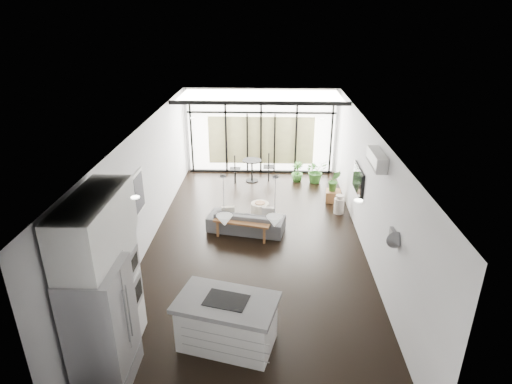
# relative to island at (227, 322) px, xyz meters

# --- Properties ---
(floor) EXTENTS (5.00, 10.00, 0.00)m
(floor) POSITION_rel_island_xyz_m (0.35, 3.19, -0.44)
(floor) COLOR black
(floor) RESTS_ON ground
(ceiling) EXTENTS (5.00, 10.00, 0.00)m
(ceiling) POSITION_rel_island_xyz_m (0.35, 3.19, 2.36)
(ceiling) COLOR white
(ceiling) RESTS_ON ground
(wall_left) EXTENTS (0.02, 10.00, 2.80)m
(wall_left) POSITION_rel_island_xyz_m (-2.15, 3.19, 0.96)
(wall_left) COLOR silver
(wall_left) RESTS_ON ground
(wall_right) EXTENTS (0.02, 10.00, 2.80)m
(wall_right) POSITION_rel_island_xyz_m (2.85, 3.19, 0.96)
(wall_right) COLOR silver
(wall_right) RESTS_ON ground
(wall_back) EXTENTS (5.00, 0.02, 2.80)m
(wall_back) POSITION_rel_island_xyz_m (0.35, 8.19, 0.96)
(wall_back) COLOR silver
(wall_back) RESTS_ON ground
(wall_front) EXTENTS (5.00, 0.02, 2.80)m
(wall_front) POSITION_rel_island_xyz_m (0.35, -1.81, 0.96)
(wall_front) COLOR silver
(wall_front) RESTS_ON ground
(glazing) EXTENTS (5.00, 0.20, 2.80)m
(glazing) POSITION_rel_island_xyz_m (0.35, 8.07, 0.96)
(glazing) COLOR black
(glazing) RESTS_ON ground
(skylight) EXTENTS (4.70, 1.90, 0.06)m
(skylight) POSITION_rel_island_xyz_m (0.35, 7.19, 2.33)
(skylight) COLOR white
(skylight) RESTS_ON ceiling
(neighbour_building) EXTENTS (3.50, 0.02, 1.60)m
(neighbour_building) POSITION_rel_island_xyz_m (0.35, 8.14, 0.66)
(neighbour_building) COLOR beige
(neighbour_building) RESTS_ON ground
(island) EXTENTS (1.79, 1.32, 0.88)m
(island) POSITION_rel_island_xyz_m (0.00, 0.00, 0.00)
(island) COLOR white
(island) RESTS_ON floor
(cooktop) EXTENTS (0.77, 0.61, 0.01)m
(cooktop) POSITION_rel_island_xyz_m (0.00, 0.00, 0.44)
(cooktop) COLOR black
(cooktop) RESTS_ON island
(fridge) EXTENTS (0.75, 0.93, 1.93)m
(fridge) POSITION_rel_island_xyz_m (-1.70, -0.76, 0.53)
(fridge) COLOR #ACACB2
(fridge) RESTS_ON floor
(appliance_column) EXTENTS (0.60, 0.63, 2.33)m
(appliance_column) POSITION_rel_island_xyz_m (-1.78, 0.14, 0.73)
(appliance_column) COLOR white
(appliance_column) RESTS_ON floor
(upper_cabinets) EXTENTS (0.62, 1.75, 0.86)m
(upper_cabinets) POSITION_rel_island_xyz_m (-1.77, -0.31, 1.91)
(upper_cabinets) COLOR white
(upper_cabinets) RESTS_ON wall_left
(pendant_left) EXTENTS (0.26, 0.26, 0.18)m
(pendant_left) POSITION_rel_island_xyz_m (-0.05, 0.54, 1.58)
(pendant_left) COLOR white
(pendant_left) RESTS_ON ceiling
(pendant_right) EXTENTS (0.26, 0.26, 0.18)m
(pendant_right) POSITION_rel_island_xyz_m (0.75, 0.54, 1.58)
(pendant_right) COLOR white
(pendant_right) RESTS_ON ceiling
(sofa) EXTENTS (1.96, 0.91, 0.74)m
(sofa) POSITION_rel_island_xyz_m (0.09, 3.95, -0.07)
(sofa) COLOR #49494B
(sofa) RESTS_ON floor
(console_bench) EXTENTS (1.42, 0.67, 0.44)m
(console_bench) POSITION_rel_island_xyz_m (0.01, 3.60, -0.22)
(console_bench) COLOR brown
(console_bench) RESTS_ON floor
(pouf) EXTENTS (0.57, 0.57, 0.39)m
(pouf) POSITION_rel_island_xyz_m (0.41, 4.74, -0.25)
(pouf) COLOR beige
(pouf) RESTS_ON floor
(crate) EXTENTS (0.46, 0.46, 0.32)m
(crate) POSITION_rel_island_xyz_m (2.49, 5.81, -0.28)
(crate) COLOR brown
(crate) RESTS_ON floor
(plant_tall) EXTENTS (0.89, 0.94, 0.59)m
(plant_tall) POSITION_rel_island_xyz_m (2.12, 7.24, -0.14)
(plant_tall) COLOR #336B25
(plant_tall) RESTS_ON floor
(plant_med) EXTENTS (0.66, 0.74, 0.36)m
(plant_med) POSITION_rel_island_xyz_m (1.53, 7.30, -0.26)
(plant_med) COLOR #336B25
(plant_med) RESTS_ON floor
(plant_crate) EXTENTS (0.37, 0.64, 0.28)m
(plant_crate) POSITION_rel_island_xyz_m (2.49, 5.81, 0.02)
(plant_crate) COLOR #336B25
(plant_crate) RESTS_ON crate
(milk_can) EXTENTS (0.30, 0.30, 0.53)m
(milk_can) POSITION_rel_island_xyz_m (2.54, 5.02, -0.17)
(milk_can) COLOR beige
(milk_can) RESTS_ON floor
(bistro_set) EXTENTS (1.42, 0.84, 0.64)m
(bistro_set) POSITION_rel_island_xyz_m (0.09, 7.28, -0.12)
(bistro_set) COLOR black
(bistro_set) RESTS_ON floor
(tv) EXTENTS (0.05, 1.10, 0.65)m
(tv) POSITION_rel_island_xyz_m (2.81, 4.19, 0.86)
(tv) COLOR black
(tv) RESTS_ON wall_right
(ac_unit) EXTENTS (0.22, 0.90, 0.30)m
(ac_unit) POSITION_rel_island_xyz_m (2.73, 2.39, 2.01)
(ac_unit) COLOR silver
(ac_unit) RESTS_ON wall_right
(framed_art) EXTENTS (0.04, 0.70, 0.90)m
(framed_art) POSITION_rel_island_xyz_m (-2.12, 2.69, 1.11)
(framed_art) COLOR black
(framed_art) RESTS_ON wall_left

